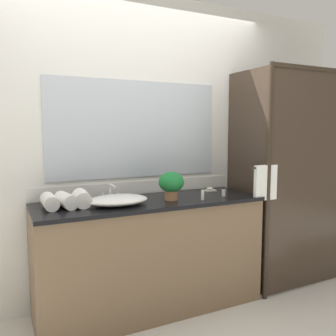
% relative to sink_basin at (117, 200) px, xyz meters
% --- Properties ---
extents(ground_plane, '(8.00, 8.00, 0.00)m').
position_rel_sink_basin_xyz_m(ground_plane, '(0.29, 0.05, -0.94)').
color(ground_plane, silver).
extents(wall_back_with_mirror, '(4.40, 0.06, 2.60)m').
position_rel_sink_basin_xyz_m(wall_back_with_mirror, '(0.29, 0.39, 0.37)').
color(wall_back_with_mirror, silver).
rests_on(wall_back_with_mirror, ground_plane).
extents(vanity_cabinet, '(1.80, 0.58, 0.90)m').
position_rel_sink_basin_xyz_m(vanity_cabinet, '(0.29, 0.06, -0.49)').
color(vanity_cabinet, brown).
rests_on(vanity_cabinet, ground_plane).
extents(shower_enclosure, '(1.20, 0.59, 2.00)m').
position_rel_sink_basin_xyz_m(shower_enclosure, '(1.57, -0.14, 0.09)').
color(shower_enclosure, '#2D2319').
rests_on(shower_enclosure, ground_plane).
extents(sink_basin, '(0.46, 0.32, 0.07)m').
position_rel_sink_basin_xyz_m(sink_basin, '(0.00, 0.00, 0.00)').
color(sink_basin, white).
rests_on(sink_basin, vanity_cabinet).
extents(faucet, '(0.17, 0.15, 0.14)m').
position_rel_sink_basin_xyz_m(faucet, '(-0.00, 0.18, 0.01)').
color(faucet, silver).
rests_on(faucet, vanity_cabinet).
extents(potted_plant, '(0.20, 0.20, 0.22)m').
position_rel_sink_basin_xyz_m(potted_plant, '(0.44, -0.00, 0.09)').
color(potted_plant, '#B77A51').
rests_on(potted_plant, vanity_cabinet).
extents(soap_dish, '(0.10, 0.07, 0.04)m').
position_rel_sink_basin_xyz_m(soap_dish, '(0.94, 0.20, -0.02)').
color(soap_dish, silver).
rests_on(soap_dish, vanity_cabinet).
extents(amenity_bottle_lotion, '(0.03, 0.03, 0.07)m').
position_rel_sink_basin_xyz_m(amenity_bottle_lotion, '(0.91, -0.06, -0.00)').
color(amenity_bottle_lotion, silver).
rests_on(amenity_bottle_lotion, vanity_cabinet).
extents(amenity_bottle_shampoo, '(0.03, 0.03, 0.10)m').
position_rel_sink_basin_xyz_m(amenity_bottle_shampoo, '(0.66, -0.12, 0.01)').
color(amenity_bottle_shampoo, white).
rests_on(amenity_bottle_shampoo, vanity_cabinet).
extents(rolled_towel_near_edge, '(0.11, 0.25, 0.10)m').
position_rel_sink_basin_xyz_m(rolled_towel_near_edge, '(-0.47, 0.09, 0.02)').
color(rolled_towel_near_edge, white).
rests_on(rolled_towel_near_edge, vanity_cabinet).
extents(rolled_towel_middle, '(0.15, 0.24, 0.11)m').
position_rel_sink_basin_xyz_m(rolled_towel_middle, '(-0.36, 0.06, 0.02)').
color(rolled_towel_middle, white).
rests_on(rolled_towel_middle, vanity_cabinet).
extents(rolled_towel_far_edge, '(0.13, 0.23, 0.12)m').
position_rel_sink_basin_xyz_m(rolled_towel_far_edge, '(-0.25, 0.06, 0.02)').
color(rolled_towel_far_edge, white).
rests_on(rolled_towel_far_edge, vanity_cabinet).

